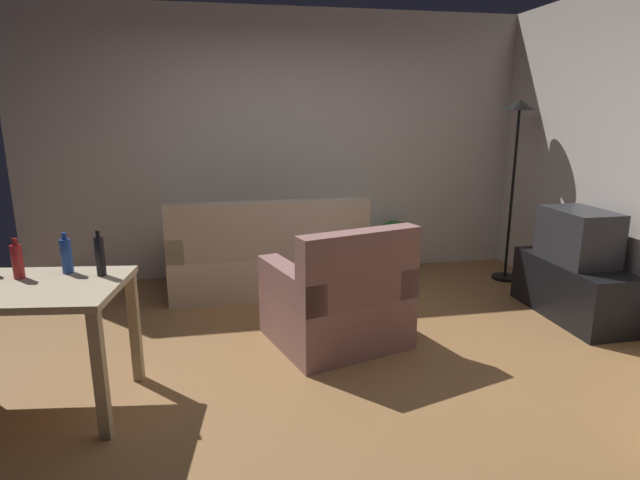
% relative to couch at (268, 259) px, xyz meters
% --- Properties ---
extents(ground_plane, '(5.20, 4.40, 0.02)m').
position_rel_couch_xyz_m(ground_plane, '(0.21, -1.59, -0.32)').
color(ground_plane, '#9E7042').
extents(wall_rear, '(5.20, 0.10, 2.70)m').
position_rel_couch_xyz_m(wall_rear, '(0.21, 0.61, 1.04)').
color(wall_rear, silver).
rests_on(wall_rear, ground_plane).
extents(couch, '(1.83, 0.84, 0.92)m').
position_rel_couch_xyz_m(couch, '(0.00, 0.00, 0.00)').
color(couch, beige).
rests_on(couch, ground_plane).
extents(tv_stand, '(0.44, 1.10, 0.48)m').
position_rel_couch_xyz_m(tv_stand, '(2.46, -1.16, -0.07)').
color(tv_stand, black).
rests_on(tv_stand, ground_plane).
extents(tv, '(0.41, 0.60, 0.44)m').
position_rel_couch_xyz_m(tv, '(2.46, -1.16, 0.39)').
color(tv, '#2D2D33').
rests_on(tv, tv_stand).
extents(torchiere_lamp, '(0.32, 0.32, 1.81)m').
position_rel_couch_xyz_m(torchiere_lamp, '(2.46, -0.13, 1.11)').
color(torchiere_lamp, black).
rests_on(torchiere_lamp, ground_plane).
extents(desk, '(1.28, 0.85, 0.76)m').
position_rel_couch_xyz_m(desk, '(-1.58, -1.83, 0.34)').
color(desk, '#C6B28E').
rests_on(desk, ground_plane).
extents(potted_plant, '(0.36, 0.36, 0.57)m').
position_rel_couch_xyz_m(potted_plant, '(1.39, 0.31, 0.02)').
color(potted_plant, brown).
rests_on(potted_plant, ground_plane).
extents(armchair, '(1.10, 1.06, 0.92)m').
position_rel_couch_xyz_m(armchair, '(0.41, -1.30, 0.01)').
color(armchair, '#996B66').
rests_on(armchair, ground_plane).
extents(bottle_red, '(0.06, 0.06, 0.24)m').
position_rel_couch_xyz_m(bottle_red, '(-1.57, -1.70, 0.56)').
color(bottle_red, '#AD2323').
rests_on(bottle_red, desk).
extents(bottle_blue, '(0.06, 0.06, 0.24)m').
position_rel_couch_xyz_m(bottle_blue, '(-1.33, -1.64, 0.56)').
color(bottle_blue, '#2347A3').
rests_on(bottle_blue, desk).
extents(bottle_dark, '(0.05, 0.05, 0.27)m').
position_rel_couch_xyz_m(bottle_dark, '(-1.12, -1.73, 0.57)').
color(bottle_dark, black).
rests_on(bottle_dark, desk).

